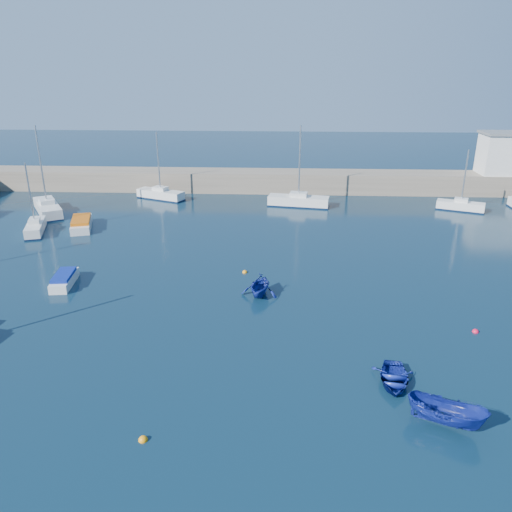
{
  "coord_description": "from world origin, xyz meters",
  "views": [
    {
      "loc": [
        -0.54,
        -19.62,
        15.77
      ],
      "look_at": [
        -2.43,
        17.25,
        1.6
      ],
      "focal_mm": 35.0,
      "sensor_mm": 36.0,
      "label": 1
    }
  ],
  "objects_px": {
    "sailboat_7": "(460,206)",
    "sailboat_5": "(161,194)",
    "sailboat_3": "(35,227)",
    "sailboat_4": "(48,208)",
    "sailboat_6": "(298,201)",
    "dinghy_left": "(260,285)",
    "motorboat_2": "(81,223)",
    "dinghy_center": "(394,378)",
    "motorboat_1": "(64,279)",
    "dinghy_right": "(446,414)"
  },
  "relations": [
    {
      "from": "dinghy_left",
      "to": "dinghy_center",
      "type": "bearing_deg",
      "value": -41.97
    },
    {
      "from": "sailboat_5",
      "to": "dinghy_left",
      "type": "relative_size",
      "value": 2.66
    },
    {
      "from": "sailboat_3",
      "to": "sailboat_4",
      "type": "xyz_separation_m",
      "value": [
        -1.83,
        6.85,
        0.09
      ]
    },
    {
      "from": "dinghy_center",
      "to": "dinghy_left",
      "type": "xyz_separation_m",
      "value": [
        -7.53,
        10.45,
        0.49
      ]
    },
    {
      "from": "sailboat_3",
      "to": "motorboat_1",
      "type": "xyz_separation_m",
      "value": [
        8.07,
        -12.29,
        -0.14
      ]
    },
    {
      "from": "sailboat_7",
      "to": "dinghy_right",
      "type": "relative_size",
      "value": 1.93
    },
    {
      "from": "sailboat_6",
      "to": "sailboat_7",
      "type": "distance_m",
      "value": 18.68
    },
    {
      "from": "sailboat_6",
      "to": "motorboat_2",
      "type": "bearing_deg",
      "value": 122.92
    },
    {
      "from": "dinghy_left",
      "to": "dinghy_right",
      "type": "height_order",
      "value": "dinghy_left"
    },
    {
      "from": "sailboat_5",
      "to": "dinghy_left",
      "type": "bearing_deg",
      "value": -129.61
    },
    {
      "from": "sailboat_3",
      "to": "sailboat_7",
      "type": "height_order",
      "value": "sailboat_3"
    },
    {
      "from": "sailboat_5",
      "to": "dinghy_left",
      "type": "xyz_separation_m",
      "value": [
        13.68,
        -27.45,
        0.19
      ]
    },
    {
      "from": "motorboat_2",
      "to": "sailboat_6",
      "type": "bearing_deg",
      "value": 6.24
    },
    {
      "from": "sailboat_7",
      "to": "dinghy_left",
      "type": "relative_size",
      "value": 2.26
    },
    {
      "from": "sailboat_4",
      "to": "motorboat_2",
      "type": "xyz_separation_m",
      "value": [
        5.87,
        -5.16,
        -0.16
      ]
    },
    {
      "from": "sailboat_5",
      "to": "motorboat_2",
      "type": "relative_size",
      "value": 1.49
    },
    {
      "from": "sailboat_4",
      "to": "sailboat_3",
      "type": "bearing_deg",
      "value": -107.54
    },
    {
      "from": "sailboat_3",
      "to": "sailboat_7",
      "type": "xyz_separation_m",
      "value": [
        45.28,
        10.51,
        0.0
      ]
    },
    {
      "from": "sailboat_3",
      "to": "sailboat_6",
      "type": "height_order",
      "value": "sailboat_6"
    },
    {
      "from": "sailboat_3",
      "to": "dinghy_right",
      "type": "distance_m",
      "value": 42.24
    },
    {
      "from": "sailboat_3",
      "to": "dinghy_left",
      "type": "xyz_separation_m",
      "value": [
        23.13,
        -13.45,
        0.24
      ]
    },
    {
      "from": "motorboat_1",
      "to": "motorboat_2",
      "type": "height_order",
      "value": "motorboat_2"
    },
    {
      "from": "sailboat_4",
      "to": "sailboat_6",
      "type": "relative_size",
      "value": 1.04
    },
    {
      "from": "dinghy_left",
      "to": "sailboat_7",
      "type": "bearing_deg",
      "value": 59.49
    },
    {
      "from": "sailboat_3",
      "to": "sailboat_5",
      "type": "distance_m",
      "value": 16.88
    },
    {
      "from": "dinghy_center",
      "to": "motorboat_1",
      "type": "bearing_deg",
      "value": 161.54
    },
    {
      "from": "sailboat_5",
      "to": "dinghy_right",
      "type": "relative_size",
      "value": 2.29
    },
    {
      "from": "motorboat_2",
      "to": "dinghy_right",
      "type": "height_order",
      "value": "dinghy_right"
    },
    {
      "from": "sailboat_4",
      "to": "sailboat_7",
      "type": "xyz_separation_m",
      "value": [
        47.12,
        3.66,
        -0.09
      ]
    },
    {
      "from": "sailboat_5",
      "to": "sailboat_3",
      "type": "bearing_deg",
      "value": 169.87
    },
    {
      "from": "dinghy_center",
      "to": "sailboat_4",
      "type": "bearing_deg",
      "value": 145.33
    },
    {
      "from": "dinghy_center",
      "to": "sailboat_7",
      "type": "bearing_deg",
      "value": 75.72
    },
    {
      "from": "sailboat_5",
      "to": "dinghy_center",
      "type": "height_order",
      "value": "sailboat_5"
    },
    {
      "from": "sailboat_7",
      "to": "sailboat_5",
      "type": "bearing_deg",
      "value": 106.53
    },
    {
      "from": "sailboat_4",
      "to": "motorboat_2",
      "type": "bearing_deg",
      "value": -73.87
    },
    {
      "from": "sailboat_7",
      "to": "sailboat_4",
      "type": "bearing_deg",
      "value": 116.52
    },
    {
      "from": "sailboat_4",
      "to": "motorboat_1",
      "type": "height_order",
      "value": "sailboat_4"
    },
    {
      "from": "sailboat_4",
      "to": "dinghy_right",
      "type": "xyz_separation_m",
      "value": [
        34.21,
        -33.98,
        0.03
      ]
    },
    {
      "from": "sailboat_4",
      "to": "sailboat_6",
      "type": "xyz_separation_m",
      "value": [
        28.46,
        4.65,
        -0.01
      ]
    },
    {
      "from": "motorboat_2",
      "to": "dinghy_right",
      "type": "xyz_separation_m",
      "value": [
        28.34,
        -28.82,
        0.19
      ]
    },
    {
      "from": "sailboat_7",
      "to": "dinghy_right",
      "type": "xyz_separation_m",
      "value": [
        -12.91,
        -37.64,
        0.12
      ]
    },
    {
      "from": "sailboat_5",
      "to": "dinghy_right",
      "type": "height_order",
      "value": "sailboat_5"
    },
    {
      "from": "sailboat_4",
      "to": "dinghy_left",
      "type": "distance_m",
      "value": 32.18
    },
    {
      "from": "sailboat_6",
      "to": "dinghy_left",
      "type": "bearing_deg",
      "value": -178.54
    },
    {
      "from": "sailboat_3",
      "to": "sailboat_7",
      "type": "distance_m",
      "value": 46.49
    },
    {
      "from": "sailboat_6",
      "to": "dinghy_left",
      "type": "relative_size",
      "value": 3.04
    },
    {
      "from": "dinghy_center",
      "to": "dinghy_left",
      "type": "height_order",
      "value": "dinghy_left"
    },
    {
      "from": "sailboat_4",
      "to": "sailboat_6",
      "type": "height_order",
      "value": "sailboat_4"
    },
    {
      "from": "sailboat_4",
      "to": "sailboat_5",
      "type": "bearing_deg",
      "value": -0.2
    },
    {
      "from": "sailboat_3",
      "to": "sailboat_4",
      "type": "relative_size",
      "value": 0.72
    }
  ]
}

